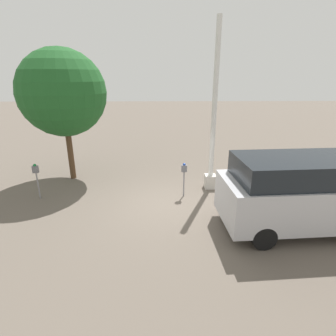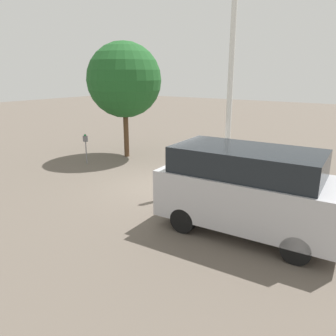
{
  "view_description": "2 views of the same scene",
  "coord_description": "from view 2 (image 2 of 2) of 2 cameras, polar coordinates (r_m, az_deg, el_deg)",
  "views": [
    {
      "loc": [
        -0.11,
        -8.34,
        4.32
      ],
      "look_at": [
        0.07,
        -0.23,
        1.46
      ],
      "focal_mm": 28.0,
      "sensor_mm": 36.0,
      "label": 1
    },
    {
      "loc": [
        6.62,
        -9.1,
        3.97
      ],
      "look_at": [
        0.71,
        -0.63,
        0.97
      ],
      "focal_mm": 35.0,
      "sensor_mm": 36.0,
      "label": 2
    }
  ],
  "objects": [
    {
      "name": "ground_plane",
      "position": [
        11.94,
        -1.04,
        -3.25
      ],
      "size": [
        80.0,
        80.0,
        0.0
      ],
      "primitive_type": "plane",
      "color": "#60564C"
    },
    {
      "name": "parking_meter_near",
      "position": [
        11.84,
        3.6,
        1.48
      ],
      "size": [
        0.2,
        0.12,
        1.32
      ],
      "rotation": [
        0.0,
        0.0,
        0.05
      ],
      "color": "gray",
      "rests_on": "ground"
    },
    {
      "name": "parking_meter_far",
      "position": [
        15.18,
        -14.17,
        4.41
      ],
      "size": [
        0.2,
        0.12,
        1.36
      ],
      "rotation": [
        0.0,
        0.0,
        0.05
      ],
      "color": "gray",
      "rests_on": "ground"
    },
    {
      "name": "lamp_post",
      "position": [
        11.72,
        10.48,
        7.8
      ],
      "size": [
        0.44,
        0.44,
        6.25
      ],
      "color": "beige",
      "rests_on": "ground"
    },
    {
      "name": "parked_van",
      "position": [
        8.5,
        13.76,
        -3.45
      ],
      "size": [
        4.59,
        2.27,
        2.21
      ],
      "rotation": [
        0.0,
        0.0,
        0.06
      ],
      "color": "#B2B2B7",
      "rests_on": "ground"
    },
    {
      "name": "street_tree",
      "position": [
        15.95,
        -7.63,
        14.92
      ],
      "size": [
        3.48,
        3.48,
        5.41
      ],
      "color": "#513823",
      "rests_on": "ground"
    }
  ]
}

